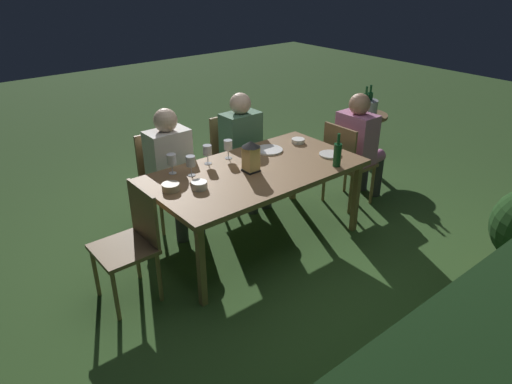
# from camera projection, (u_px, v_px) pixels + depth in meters

# --- Properties ---
(ground_plane) EXTENTS (16.00, 16.00, 0.00)m
(ground_plane) POSITION_uv_depth(u_px,v_px,m) (256.00, 242.00, 4.26)
(ground_plane) COLOR #385B28
(dining_table) EXTENTS (1.83, 0.97, 0.72)m
(dining_table) POSITION_uv_depth(u_px,v_px,m) (256.00, 175.00, 3.96)
(dining_table) COLOR olive
(dining_table) RESTS_ON ground
(chair_head_far) EXTENTS (0.40, 0.42, 0.87)m
(chair_head_far) POSITION_uv_depth(u_px,v_px,m) (132.00, 240.00, 3.38)
(chair_head_far) COLOR brown
(chair_head_far) RESTS_ON ground
(chair_head_near) EXTENTS (0.40, 0.42, 0.87)m
(chair_head_near) POSITION_uv_depth(u_px,v_px,m) (346.00, 161.00, 4.70)
(chair_head_near) COLOR brown
(chair_head_near) RESTS_ON ground
(person_in_pink) EXTENTS (0.48, 0.38, 1.15)m
(person_in_pink) POSITION_uv_depth(u_px,v_px,m) (360.00, 142.00, 4.74)
(person_in_pink) COLOR #C675A3
(person_in_pink) RESTS_ON ground
(chair_side_left_a) EXTENTS (0.42, 0.40, 0.87)m
(chair_side_left_a) POSITION_uv_depth(u_px,v_px,m) (233.00, 153.00, 4.88)
(chair_side_left_a) COLOR brown
(chair_side_left_a) RESTS_ON ground
(person_in_green) EXTENTS (0.38, 0.47, 1.15)m
(person_in_green) POSITION_uv_depth(u_px,v_px,m) (245.00, 145.00, 4.68)
(person_in_green) COLOR #4C7A5B
(person_in_green) RESTS_ON ground
(chair_side_left_b) EXTENTS (0.42, 0.40, 0.87)m
(chair_side_left_b) POSITION_uv_depth(u_px,v_px,m) (164.00, 174.00, 4.42)
(chair_side_left_b) COLOR brown
(chair_side_left_b) RESTS_ON ground
(person_in_cream) EXTENTS (0.38, 0.47, 1.15)m
(person_in_cream) POSITION_uv_depth(u_px,v_px,m) (173.00, 165.00, 4.21)
(person_in_cream) COLOR white
(person_in_cream) RESTS_ON ground
(lantern_centerpiece) EXTENTS (0.15, 0.15, 0.27)m
(lantern_centerpiece) POSITION_uv_depth(u_px,v_px,m) (251.00, 155.00, 3.83)
(lantern_centerpiece) COLOR black
(lantern_centerpiece) RESTS_ON dining_table
(green_bottle_on_table) EXTENTS (0.07, 0.07, 0.29)m
(green_bottle_on_table) POSITION_uv_depth(u_px,v_px,m) (337.00, 154.00, 3.94)
(green_bottle_on_table) COLOR #195128
(green_bottle_on_table) RESTS_ON dining_table
(wine_glass_a) EXTENTS (0.08, 0.08, 0.17)m
(wine_glass_a) POSITION_uv_depth(u_px,v_px,m) (207.00, 151.00, 3.98)
(wine_glass_a) COLOR silver
(wine_glass_a) RESTS_ON dining_table
(wine_glass_b) EXTENTS (0.08, 0.08, 0.17)m
(wine_glass_b) POSITION_uv_depth(u_px,v_px,m) (228.00, 146.00, 4.09)
(wine_glass_b) COLOR silver
(wine_glass_b) RESTS_ON dining_table
(wine_glass_c) EXTENTS (0.08, 0.08, 0.17)m
(wine_glass_c) POSITION_uv_depth(u_px,v_px,m) (191.00, 162.00, 3.77)
(wine_glass_c) COLOR silver
(wine_glass_c) RESTS_ON dining_table
(wine_glass_d) EXTENTS (0.08, 0.08, 0.17)m
(wine_glass_d) POSITION_uv_depth(u_px,v_px,m) (172.00, 160.00, 3.80)
(wine_glass_d) COLOR silver
(wine_glass_d) RESTS_ON dining_table
(plate_a) EXTENTS (0.20, 0.20, 0.01)m
(plate_a) POSITION_uv_depth(u_px,v_px,m) (330.00, 154.00, 4.21)
(plate_a) COLOR white
(plate_a) RESTS_ON dining_table
(plate_b) EXTENTS (0.26, 0.26, 0.01)m
(plate_b) POSITION_uv_depth(u_px,v_px,m) (269.00, 150.00, 4.31)
(plate_b) COLOR white
(plate_b) RESTS_ON dining_table
(bowl_olives) EXTENTS (0.12, 0.12, 0.06)m
(bowl_olives) POSITION_uv_depth(u_px,v_px,m) (199.00, 185.00, 3.59)
(bowl_olives) COLOR silver
(bowl_olives) RESTS_ON dining_table
(bowl_bread) EXTENTS (0.14, 0.14, 0.05)m
(bowl_bread) POSITION_uv_depth(u_px,v_px,m) (171.00, 187.00, 3.56)
(bowl_bread) COLOR #BCAD8E
(bowl_bread) RESTS_ON dining_table
(bowl_salad) EXTENTS (0.13, 0.13, 0.04)m
(bowl_salad) POSITION_uv_depth(u_px,v_px,m) (298.00, 141.00, 4.48)
(bowl_salad) COLOR silver
(bowl_salad) RESTS_ON dining_table
(side_table) EXTENTS (0.52, 0.52, 0.63)m
(side_table) POSITION_uv_depth(u_px,v_px,m) (364.00, 131.00, 5.73)
(side_table) COLOR brown
(side_table) RESTS_ON ground
(ice_bucket) EXTENTS (0.26, 0.26, 0.34)m
(ice_bucket) POSITION_uv_depth(u_px,v_px,m) (367.00, 106.00, 5.59)
(ice_bucket) COLOR #B2B7BF
(ice_bucket) RESTS_ON side_table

